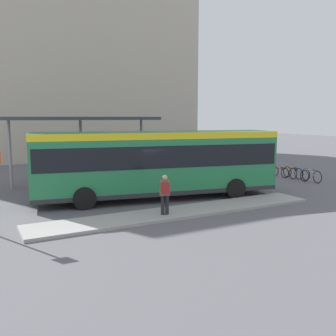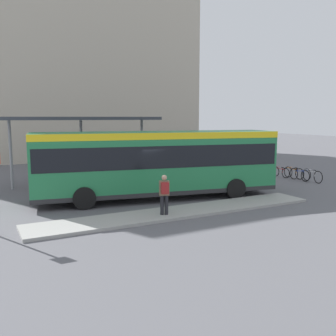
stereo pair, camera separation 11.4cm
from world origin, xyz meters
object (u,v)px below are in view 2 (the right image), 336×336
Objects in this scene: bicycle_white at (312,176)px; bicycle_orange at (294,173)px; city_bus at (158,160)px; pedestrian_waiting at (164,192)px; bicycle_red at (281,172)px; bicycle_blue at (299,175)px; potted_planter_near_shelter at (100,180)px.

bicycle_orange is (0.05, 1.53, -0.02)m from bicycle_white.
city_bus is 3.68m from pedestrian_waiting.
bicycle_white is 2.32m from bicycle_red.
bicycle_blue is at bearing 28.22° from bicycle_white.
bicycle_red is (11.37, 5.41, -0.68)m from pedestrian_waiting.
bicycle_orange is at bearing 17.43° from city_bus.
potted_planter_near_shelter is (-12.09, 2.37, 0.23)m from bicycle_blue.
pedestrian_waiting is 6.30m from potted_planter_near_shelter.
bicycle_red is (-0.35, 2.29, -0.04)m from bicycle_white.
bicycle_orange is at bearing 161.18° from bicycle_blue.
city_bus reaches higher than bicycle_red.
potted_planter_near_shelter is at bearing 81.88° from bicycle_orange.
bicycle_red is 1.35× the size of potted_planter_near_shelter.
bicycle_orange is 0.86m from bicycle_red.
bicycle_white is (10.39, -0.20, -1.50)m from city_bus.
pedestrian_waiting is 0.93× the size of bicycle_orange.
city_bus is 6.68× the size of bicycle_white.
bicycle_orange is (10.43, 1.33, -1.52)m from city_bus.
city_bus reaches higher than bicycle_blue.
bicycle_white is 1.53m from bicycle_orange.
bicycle_red is at bearing -3.99° from potted_planter_near_shelter.
pedestrian_waiting is 12.67m from bicycle_orange.
bicycle_blue is (-0.27, 0.76, -0.01)m from bicycle_white.
bicycle_white is at bearing -14.22° from potted_planter_near_shelter.
bicycle_white is 1.53× the size of potted_planter_near_shelter.
bicycle_red is (-0.40, 0.76, -0.03)m from bicycle_orange.
bicycle_red is 12.04m from potted_planter_near_shelter.
city_bus reaches higher than bicycle_orange.
potted_planter_near_shelter is (-12.35, 3.13, 0.21)m from bicycle_white.
potted_planter_near_shelter reaches higher than bicycle_orange.
city_bus is 7.01× the size of bicycle_orange.
bicycle_orange is 1.08× the size of bicycle_red.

